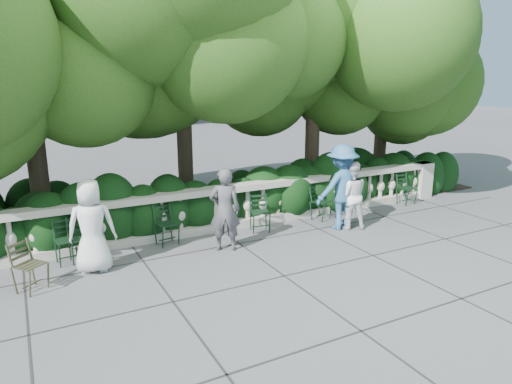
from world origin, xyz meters
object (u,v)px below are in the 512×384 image
chair_b (84,263)px  chair_e (261,233)px  chair_weathered (40,292)px  person_older_blue (342,187)px  person_woman_grey (225,210)px  chair_a (71,265)px  person_businessman (92,226)px  chair_f (410,205)px  person_casual_man (350,195)px  chair_d (326,220)px  chair_c (171,246)px

chair_b → chair_e: bearing=-4.0°
chair_weathered → person_older_blue: 6.35m
chair_weathered → person_woman_grey: person_woman_grey is taller
chair_b → chair_e: 3.71m
chair_a → chair_b: bearing=-10.8°
chair_e → person_businessman: 3.69m
chair_e → chair_weathered: bearing=-154.3°
person_businessman → person_woman_grey: bearing=-169.2°
chair_f → person_casual_man: 2.87m
chair_d → person_businessman: (-5.39, -0.47, 0.83)m
person_casual_man → chair_c: bearing=12.4°
chair_a → chair_d: same height
chair_c → person_woman_grey: 1.41m
chair_a → chair_f: size_ratio=1.00×
chair_weathered → person_casual_man: bearing=-37.4°
chair_e → person_casual_man: 2.18m
person_businessman → person_woman_grey: (2.47, -0.14, -0.01)m
person_woman_grey → chair_b: bearing=11.4°
chair_b → chair_d: (5.52, 0.04, 0.00)m
chair_d → person_businessman: 5.47m
chair_a → person_businessman: bearing=-57.9°
chair_c → person_woman_grey: person_woman_grey is taller
chair_b → chair_weathered: bearing=-135.0°
person_older_blue → chair_weathered: bearing=3.5°
chair_f → chair_weathered: (-9.12, -0.95, 0.00)m
chair_e → chair_weathered: (-4.51, -0.84, 0.00)m
chair_d → chair_f: (2.80, 0.02, 0.00)m
chair_d → person_older_blue: bearing=-119.2°
chair_a → chair_e: (3.93, -0.07, 0.00)m
chair_a → person_older_blue: bearing=-12.3°
chair_d → person_older_blue: person_older_blue is taller
person_casual_man → person_older_blue: 0.28m
chair_e → chair_f: size_ratio=1.00×
person_casual_man → chair_f: bearing=-141.7°
chair_c → person_older_blue: person_older_blue is taller
chair_a → person_businessman: size_ratio=0.50×
chair_b → person_older_blue: person_older_blue is taller
chair_d → chair_e: (-1.82, -0.09, 0.00)m
chair_a → chair_d: (5.75, 0.02, 0.00)m
person_casual_man → person_older_blue: (-0.19, 0.09, 0.19)m
chair_d → chair_weathered: bearing=164.6°
chair_a → chair_weathered: same height
chair_a → chair_weathered: size_ratio=1.00×
person_woman_grey → person_casual_man: size_ratio=1.07×
chair_weathered → chair_c: bearing=-17.7°
person_businessman → person_woman_grey: 2.48m
chair_weathered → person_older_blue: bearing=-36.5°
chair_a → person_casual_man: person_casual_man is taller
chair_d → person_older_blue: size_ratio=0.44×
chair_c → person_woman_grey: (0.92, -0.68, 0.83)m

